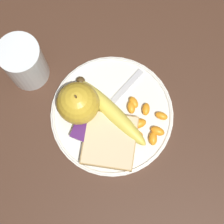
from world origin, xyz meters
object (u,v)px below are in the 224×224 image
fork (105,109)px  banana (110,109)px  jam_packet (81,131)px  apple (78,103)px  bread_slice (110,141)px  plate (112,115)px  juice_glass (25,63)px

fork → banana: bearing=106.5°
fork → jam_packet: (0.06, -0.02, 0.01)m
apple → bread_slice: bearing=63.4°
banana → fork: size_ratio=1.00×
plate → bread_slice: (0.05, 0.02, 0.02)m
plate → fork: 0.02m
bread_slice → fork: 0.07m
banana → plate: bearing=58.6°
bread_slice → banana: bearing=-158.3°
juice_glass → banana: bearing=83.9°
plate → apple: size_ratio=2.69×
jam_packet → banana: bearing=148.7°
plate → banana: 0.02m
apple → banana: 0.07m
plate → bread_slice: 0.06m
bread_slice → jam_packet: bearing=-87.3°
banana → bread_slice: (0.06, 0.02, -0.01)m
plate → banana: size_ratio=1.37×
juice_glass → banana: 0.19m
juice_glass → bread_slice: bearing=69.9°
juice_glass → fork: bearing=83.7°
bread_slice → fork: bearing=-149.3°
juice_glass → bread_slice: juice_glass is taller
apple → bread_slice: apple is taller
plate → jam_packet: 0.07m
jam_packet → plate: bearing=142.5°
plate → juice_glass: (-0.02, -0.19, 0.04)m
fork → jam_packet: bearing=-2.1°
bread_slice → apple: bearing=-116.6°
apple → banana: (-0.02, 0.06, -0.03)m
banana → bread_slice: bearing=21.7°
juice_glass → banana: size_ratio=0.62×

